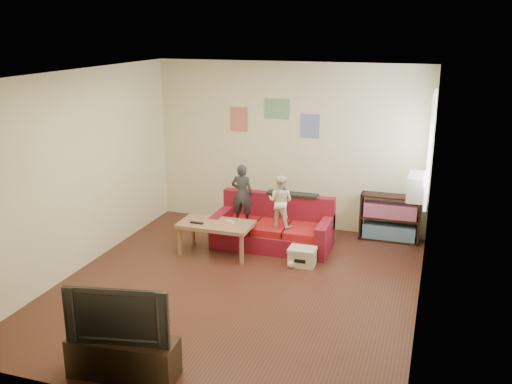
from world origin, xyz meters
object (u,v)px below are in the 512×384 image
(sofa, at_px, (274,229))
(coffee_table, at_px, (216,227))
(television, at_px, (120,312))
(bookshelf, at_px, (390,220))
(file_box, at_px, (302,257))
(tv_stand, at_px, (124,357))
(child_b, at_px, (281,201))
(child_a, at_px, (242,194))

(sofa, height_order, coffee_table, sofa)
(television, bearing_deg, bookshelf, 53.99)
(bookshelf, distance_m, file_box, 1.75)
(tv_stand, xyz_separation_m, television, (-0.00, 0.00, 0.48))
(sofa, relative_size, television, 1.79)
(sofa, distance_m, bookshelf, 1.83)
(child_b, distance_m, coffee_table, 1.02)
(child_b, bearing_deg, child_a, 7.47)
(sofa, bearing_deg, television, -96.21)
(child_a, height_order, coffee_table, child_a)
(sofa, xyz_separation_m, coffee_table, (-0.70, -0.59, 0.15))
(child_b, xyz_separation_m, television, (-0.55, -3.54, -0.08))
(child_a, bearing_deg, tv_stand, 87.08)
(coffee_table, height_order, tv_stand, coffee_table)
(coffee_table, relative_size, television, 1.08)
(sofa, bearing_deg, coffee_table, -139.99)
(file_box, height_order, television, television)
(bookshelf, bearing_deg, coffee_table, -150.18)
(sofa, distance_m, television, 3.75)
(coffee_table, height_order, file_box, coffee_table)
(bookshelf, relative_size, file_box, 2.43)
(television, bearing_deg, child_a, 79.56)
(tv_stand, bearing_deg, television, 175.00)
(sofa, height_order, tv_stand, sofa)
(child_b, bearing_deg, sofa, -39.80)
(file_box, distance_m, tv_stand, 3.24)
(sofa, bearing_deg, child_b, -47.27)
(sofa, xyz_separation_m, child_b, (0.15, -0.16, 0.50))
(child_a, bearing_deg, child_b, 176.29)
(child_b, distance_m, tv_stand, 3.63)
(child_a, bearing_deg, bookshelf, -160.08)
(child_a, xyz_separation_m, bookshelf, (2.11, 0.92, -0.50))
(sofa, bearing_deg, child_a, -160.45)
(file_box, bearing_deg, coffee_table, 178.84)
(file_box, bearing_deg, television, -108.04)
(file_box, xyz_separation_m, tv_stand, (-1.00, -3.08, 0.07))
(tv_stand, bearing_deg, child_b, 76.16)
(sofa, height_order, child_a, child_a)
(file_box, relative_size, television, 0.38)
(coffee_table, distance_m, file_box, 1.34)
(child_a, distance_m, bookshelf, 2.36)
(child_b, bearing_deg, television, 88.63)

